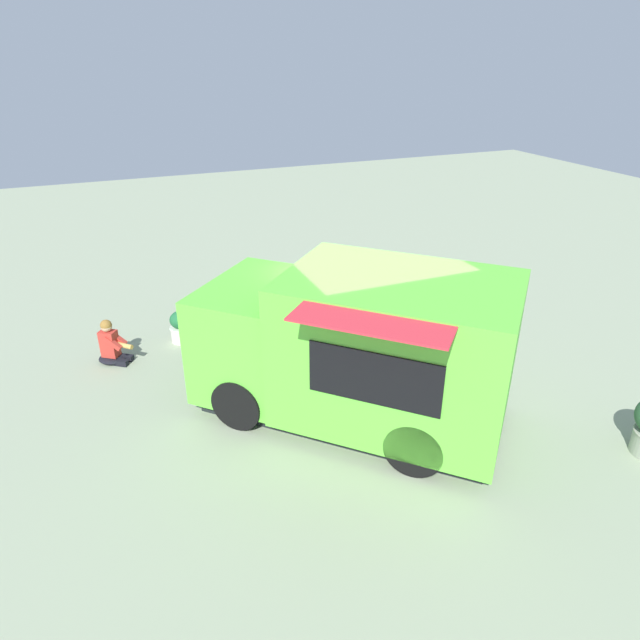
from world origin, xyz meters
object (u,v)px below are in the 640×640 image
object	(u,v)px
food_truck	(358,351)
planter_flowering_near	(181,327)
planter_flowering_far	(227,305)
person_customer	(112,346)
plaza_bench	(430,292)

from	to	relation	value
food_truck	planter_flowering_near	size ratio (longest dim) A/B	7.58
food_truck	planter_flowering_far	xyz separation A→B (m)	(1.12, -4.13, -0.75)
food_truck	planter_flowering_near	xyz separation A→B (m)	(2.21, -3.68, -0.87)
person_customer	planter_flowering_near	xyz separation A→B (m)	(-1.37, -0.37, -0.02)
food_truck	plaza_bench	distance (m)	4.79
person_customer	plaza_bench	world-z (taller)	person_customer
food_truck	person_customer	distance (m)	4.95
food_truck	person_customer	world-z (taller)	food_truck
person_customer	planter_flowering_far	size ratio (longest dim) A/B	1.06
food_truck	plaza_bench	size ratio (longest dim) A/B	3.01
planter_flowering_far	plaza_bench	size ratio (longest dim) A/B	0.51
food_truck	person_customer	xyz separation A→B (m)	(3.58, -3.31, -0.85)
food_truck	planter_flowering_near	world-z (taller)	food_truck
planter_flowering_near	plaza_bench	world-z (taller)	planter_flowering_near
planter_flowering_near	planter_flowering_far	distance (m)	1.19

